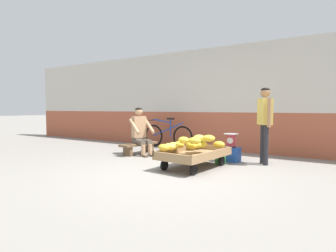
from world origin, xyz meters
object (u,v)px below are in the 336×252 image
(banana_cart, at_px, (194,155))
(bicycle_near_left, at_px, (168,135))
(low_bench, at_px, (139,146))
(weighing_scale, at_px, (231,140))
(customer_adult, at_px, (265,117))
(vendor_seated, at_px, (140,131))
(shopping_bag, at_px, (220,158))
(plastic_crate, at_px, (231,154))

(banana_cart, xyz_separation_m, bicycle_near_left, (-1.94, 2.03, 0.11))
(bicycle_near_left, bearing_deg, banana_cart, -46.34)
(low_bench, bearing_deg, weighing_scale, 7.02)
(banana_cart, distance_m, bicycle_near_left, 2.81)
(banana_cart, height_order, customer_adult, customer_adult)
(banana_cart, xyz_separation_m, vendor_seated, (-1.84, 0.68, 0.33))
(banana_cart, distance_m, shopping_bag, 0.70)
(vendor_seated, distance_m, bicycle_near_left, 1.37)
(weighing_scale, xyz_separation_m, bicycle_near_left, (-2.28, 1.04, -0.10))
(customer_adult, relative_size, shopping_bag, 6.38)
(vendor_seated, relative_size, weighing_scale, 3.80)
(plastic_crate, height_order, customer_adult, customer_adult)
(vendor_seated, distance_m, plastic_crate, 2.24)
(vendor_seated, bearing_deg, customer_adult, 7.70)
(low_bench, height_order, vendor_seated, vendor_seated)
(vendor_seated, bearing_deg, low_bench, 155.88)
(plastic_crate, bearing_deg, customer_adult, 5.98)
(banana_cart, bearing_deg, bicycle_near_left, 133.66)
(banana_cart, bearing_deg, vendor_seated, 159.68)
(banana_cart, height_order, plastic_crate, banana_cart)
(banana_cart, xyz_separation_m, low_bench, (-1.92, 0.72, -0.04))
(vendor_seated, bearing_deg, shopping_bag, -1.28)
(banana_cart, distance_m, plastic_crate, 1.06)
(plastic_crate, height_order, weighing_scale, weighing_scale)
(banana_cart, bearing_deg, plastic_crate, 70.97)
(vendor_seated, bearing_deg, bicycle_near_left, 94.32)
(banana_cart, distance_m, low_bench, 2.05)
(weighing_scale, height_order, customer_adult, customer_adult)
(customer_adult, bearing_deg, plastic_crate, -174.02)
(banana_cart, bearing_deg, shopping_bag, 67.76)
(banana_cart, relative_size, low_bench, 1.35)
(plastic_crate, height_order, shopping_bag, plastic_crate)
(low_bench, bearing_deg, banana_cart, -20.49)
(weighing_scale, distance_m, shopping_bag, 0.50)
(shopping_bag, bearing_deg, banana_cart, -112.24)
(banana_cart, height_order, bicycle_near_left, bicycle_near_left)
(vendor_seated, xyz_separation_m, bicycle_near_left, (-0.10, 1.35, -0.21))
(customer_adult, height_order, shopping_bag, customer_adult)
(low_bench, height_order, plastic_crate, plastic_crate)
(vendor_seated, distance_m, customer_adult, 2.90)
(low_bench, relative_size, customer_adult, 0.73)
(low_bench, relative_size, shopping_bag, 4.66)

